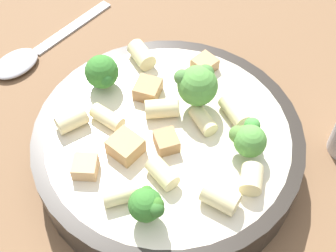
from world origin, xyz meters
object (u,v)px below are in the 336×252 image
at_px(broccoli_floret_2, 102,72).
at_px(spoon, 32,53).
at_px(rigatoni_0, 220,198).
at_px(rigatoni_1, 107,118).
at_px(rigatoni_4, 120,195).
at_px(rigatoni_8, 252,179).
at_px(rigatoni_6, 142,55).
at_px(rigatoni_9, 234,111).
at_px(rigatoni_7, 203,120).
at_px(chicken_chunk_2, 85,167).
at_px(pasta_bowl, 168,145).
at_px(chicken_chunk_0, 205,64).
at_px(chicken_chunk_1, 148,89).
at_px(broccoli_floret_0, 197,85).
at_px(rigatoni_2, 71,120).
at_px(rigatoni_5, 162,108).
at_px(broccoli_floret_1, 249,139).
at_px(rigatoni_3, 162,173).
at_px(chicken_chunk_4, 162,141).
at_px(chicken_chunk_3, 125,146).
at_px(broccoli_floret_3, 147,205).

bearing_deg(broccoli_floret_2, spoon, -126.38).
xyz_separation_m(rigatoni_0, rigatoni_1, (-0.07, -0.10, -0.00)).
bearing_deg(rigatoni_4, rigatoni_8, 103.02).
distance_m(rigatoni_6, rigatoni_9, 0.11).
bearing_deg(rigatoni_1, spoon, -136.48).
bearing_deg(rigatoni_7, rigatoni_6, -139.01).
bearing_deg(chicken_chunk_2, rigatoni_8, 90.05).
bearing_deg(pasta_bowl, chicken_chunk_0, 161.33).
xyz_separation_m(chicken_chunk_1, chicken_chunk_2, (0.09, -0.04, -0.00)).
bearing_deg(broccoli_floret_0, rigatoni_2, -71.63).
xyz_separation_m(rigatoni_0, rigatoni_5, (-0.08, -0.05, -0.00)).
bearing_deg(broccoli_floret_2, chicken_chunk_1, 80.92).
bearing_deg(rigatoni_6, pasta_bowl, 21.83).
bearing_deg(pasta_bowl, broccoli_floret_1, 78.90).
bearing_deg(broccoli_floret_1, broccoli_floret_2, -115.49).
bearing_deg(rigatoni_6, rigatoni_8, 38.85).
bearing_deg(rigatoni_5, rigatoni_9, 93.21).
distance_m(rigatoni_1, rigatoni_8, 0.13).
bearing_deg(rigatoni_2, rigatoni_3, 61.83).
relative_size(rigatoni_7, chicken_chunk_4, 1.34).
bearing_deg(rigatoni_0, rigatoni_4, -86.91).
distance_m(pasta_bowl, rigatoni_5, 0.03).
distance_m(rigatoni_3, rigatoni_6, 0.13).
bearing_deg(chicken_chunk_4, rigatoni_1, -111.75).
xyz_separation_m(rigatoni_7, chicken_chunk_4, (0.02, -0.03, -0.00)).
height_order(rigatoni_3, chicken_chunk_4, rigatoni_3).
xyz_separation_m(rigatoni_6, rigatoni_8, (0.13, 0.10, 0.00)).
bearing_deg(spoon, broccoli_floret_1, 59.51).
height_order(broccoli_floret_0, chicken_chunk_0, broccoli_floret_0).
distance_m(rigatoni_7, rigatoni_8, 0.07).
xyz_separation_m(rigatoni_3, rigatoni_9, (-0.07, 0.05, -0.00)).
height_order(broccoli_floret_0, rigatoni_4, broccoli_floret_0).
bearing_deg(pasta_bowl, chicken_chunk_3, -55.82).
relative_size(rigatoni_5, chicken_chunk_0, 1.44).
height_order(rigatoni_3, rigatoni_4, same).
bearing_deg(rigatoni_6, chicken_chunk_4, 17.22).
bearing_deg(broccoli_floret_0, rigatoni_3, -15.41).
bearing_deg(rigatoni_2, chicken_chunk_3, 66.51).
bearing_deg(chicken_chunk_4, broccoli_floret_3, -3.23).
bearing_deg(rigatoni_5, rigatoni_7, 76.97).
distance_m(chicken_chunk_3, spoon, 0.20).
bearing_deg(rigatoni_8, rigatoni_7, -144.12).
bearing_deg(rigatoni_6, chicken_chunk_1, 14.89).
xyz_separation_m(rigatoni_4, rigatoni_7, (-0.08, 0.06, -0.00)).
bearing_deg(rigatoni_2, chicken_chunk_1, 125.64).
distance_m(rigatoni_3, chicken_chunk_2, 0.06).
distance_m(rigatoni_1, rigatoni_2, 0.03).
distance_m(broccoli_floret_2, rigatoni_7, 0.10).
relative_size(broccoli_floret_2, rigatoni_3, 1.27).
height_order(rigatoni_9, chicken_chunk_3, same).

